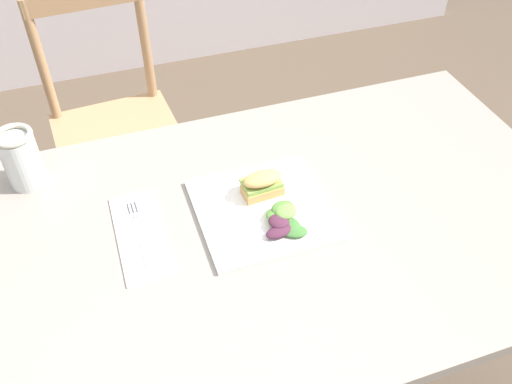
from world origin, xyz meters
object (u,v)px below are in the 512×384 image
Objects in this scene: plate_lunch at (262,210)px; mason_jar_iced_tea at (22,161)px; chair_wooden_far at (115,127)px; sandwich_half_front at (262,184)px; dining_table at (254,265)px; fork_on_napkin at (138,228)px.

plate_lunch is 2.00× the size of mason_jar_iced_tea.
chair_wooden_far is 9.63× the size of sandwich_half_front.
plate_lunch is (0.03, 0.04, 0.13)m from dining_table.
dining_table is 15.84× the size of sandwich_half_front.
dining_table is 5.28× the size of plate_lunch.
plate_lunch is 0.06m from sandwich_half_front.
dining_table is at bearing -128.73° from plate_lunch.
mason_jar_iced_tea is (-0.43, 0.30, 0.18)m from dining_table.
plate_lunch is at bearing -29.13° from mason_jar_iced_tea.
sandwich_half_front is at bearing 70.47° from plate_lunch.
sandwich_half_front reaches higher than dining_table.
plate_lunch is 3.00× the size of sandwich_half_front.
sandwich_half_front reaches higher than fork_on_napkin.
chair_wooden_far is at bearing 103.85° from dining_table.
sandwich_half_front is at bearing -71.53° from chair_wooden_far.
fork_on_napkin is 0.31m from mason_jar_iced_tea.
sandwich_half_front is 0.67× the size of mason_jar_iced_tea.
fork_on_napkin is at bearing 162.34° from dining_table.
plate_lunch is 0.26m from fork_on_napkin.
chair_wooden_far is at bearing 108.47° from sandwich_half_front.
sandwich_half_front is 0.49× the size of fork_on_napkin.
dining_table is 0.89m from chair_wooden_far.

